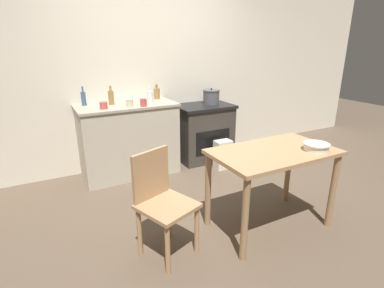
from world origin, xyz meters
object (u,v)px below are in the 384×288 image
at_px(cup_mid_right, 143,102).
at_px(cup_center, 104,105).
at_px(bottle_far_left, 157,93).
at_px(bottle_center_left, 150,96).
at_px(stock_pot, 211,97).
at_px(chair, 161,200).
at_px(bottle_left, 111,97).
at_px(stove, 203,132).
at_px(flour_sack, 223,155).
at_px(bottle_mid_left, 84,98).
at_px(mixing_bowl_large, 316,146).
at_px(cup_center_right, 130,103).
at_px(work_table, 273,163).

bearing_deg(cup_mid_right, cup_center, 169.91).
relative_size(bottle_far_left, bottle_center_left, 1.05).
relative_size(bottle_far_left, cup_mid_right, 2.09).
bearing_deg(stock_pot, bottle_center_left, 179.56).
distance_m(chair, cup_mid_right, 1.57).
distance_m(stock_pot, bottle_center_left, 0.93).
height_order(bottle_left, cup_mid_right, bottle_left).
distance_m(stove, bottle_left, 1.43).
height_order(flour_sack, bottle_mid_left, bottle_mid_left).
relative_size(chair, mixing_bowl_large, 3.80).
relative_size(bottle_center_left, cup_center_right, 1.99).
distance_m(work_table, bottle_mid_left, 2.37).
height_order(bottle_far_left, cup_center_right, bottle_far_left).
distance_m(cup_center, cup_mid_right, 0.46).
relative_size(chair, cup_center, 9.66).
height_order(bottle_far_left, bottle_left, bottle_left).
xyz_separation_m(chair, bottle_left, (0.06, 1.73, 0.55)).
bearing_deg(cup_center, bottle_mid_left, 118.94).
bearing_deg(bottle_mid_left, bottle_left, -17.28).
xyz_separation_m(bottle_mid_left, cup_center, (0.17, -0.31, -0.05)).
bearing_deg(flour_sack, stove, 96.52).
xyz_separation_m(chair, bottle_center_left, (0.55, 1.69, 0.54)).
bearing_deg(cup_center, cup_mid_right, -10.09).
xyz_separation_m(mixing_bowl_large, bottle_left, (-1.29, 2.04, 0.22)).
bearing_deg(chair, cup_center_right, 61.21).
distance_m(stove, cup_center, 1.54).
bearing_deg(stove, bottle_far_left, 165.82).
height_order(cup_center_right, cup_mid_right, same).
xyz_separation_m(stove, cup_center_right, (-1.13, -0.18, 0.57)).
distance_m(flour_sack, bottle_mid_left, 1.94).
bearing_deg(cup_center, cup_center_right, -5.84).
height_order(bottle_center_left, cup_center, bottle_center_left).
distance_m(work_table, bottle_left, 2.13).
xyz_separation_m(bottle_left, bottle_mid_left, (-0.31, 0.10, -0.00)).
bearing_deg(bottle_left, flour_sack, -20.93).
bearing_deg(bottle_mid_left, stove, -5.55).
xyz_separation_m(flour_sack, bottle_mid_left, (-1.65, 0.61, 0.82)).
xyz_separation_m(chair, cup_center, (-0.08, 1.52, 0.50)).
relative_size(stock_pot, cup_center, 2.72).
xyz_separation_m(mixing_bowl_large, cup_center_right, (-1.13, 1.80, 0.18)).
distance_m(mixing_bowl_large, bottle_center_left, 2.16).
xyz_separation_m(stock_pot, bottle_far_left, (-0.78, 0.15, 0.09)).
distance_m(bottle_center_left, cup_center, 0.65).
relative_size(chair, bottle_far_left, 4.40).
height_order(work_table, cup_mid_right, cup_mid_right).
height_order(flour_sack, cup_center, cup_center).
bearing_deg(chair, cup_mid_right, 55.02).
distance_m(mixing_bowl_large, bottle_far_left, 2.25).
distance_m(cup_center, cup_center_right, 0.30).
relative_size(bottle_left, bottle_center_left, 1.25).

